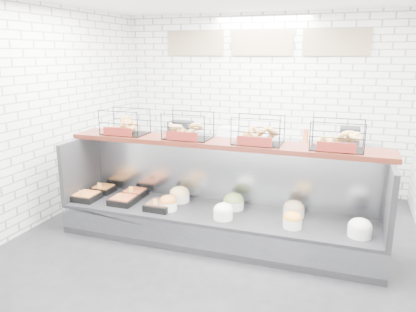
% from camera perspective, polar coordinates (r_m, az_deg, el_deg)
% --- Properties ---
extents(ground, '(5.50, 5.50, 0.00)m').
position_cam_1_polar(ground, '(5.07, 0.03, -13.17)').
color(ground, black).
rests_on(ground, ground).
extents(room_shell, '(5.02, 5.51, 3.01)m').
position_cam_1_polar(room_shell, '(5.07, 2.32, 11.15)').
color(room_shell, white).
rests_on(room_shell, ground).
extents(display_case, '(4.00, 0.90, 1.20)m').
position_cam_1_polar(display_case, '(5.22, 1.18, -8.31)').
color(display_case, black).
rests_on(display_case, ground).
extents(bagel_shelf, '(4.10, 0.50, 0.40)m').
position_cam_1_polar(bagel_shelf, '(5.08, 1.97, 3.33)').
color(bagel_shelf, '#3C130C').
rests_on(bagel_shelf, display_case).
extents(prep_counter, '(4.00, 0.60, 1.20)m').
position_cam_1_polar(prep_counter, '(7.09, 6.51, -1.06)').
color(prep_counter, '#93969B').
rests_on(prep_counter, ground).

